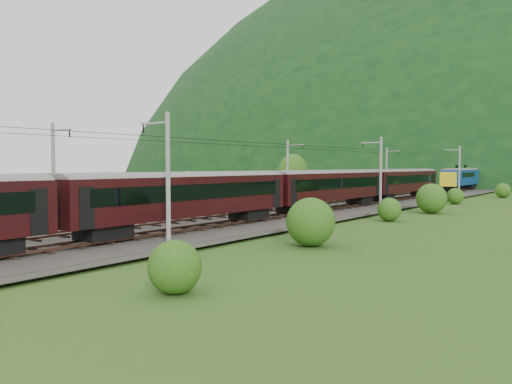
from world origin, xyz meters
The scene contains 14 objects.
ground centered at (0.00, 0.00, 0.00)m, with size 600.00×600.00×0.00m, color #264E18.
railbed centered at (0.00, 10.00, 0.15)m, with size 14.00×220.00×0.30m, color #38332D.
track_left centered at (-2.40, 10.00, 0.37)m, with size 2.40×220.00×0.27m.
track_right centered at (2.40, 10.00, 0.37)m, with size 2.40×220.00×0.27m.
catenary_left centered at (-6.12, 32.00, 4.50)m, with size 2.54×192.28×8.00m.
catenary_right centered at (6.12, 32.00, 4.50)m, with size 2.54×192.28×8.00m.
overhead_wires centered at (0.00, 10.00, 7.10)m, with size 4.83×198.00×0.03m.
mountain_ridge centered at (-120.00, 300.00, 0.00)m, with size 336.00×280.00×132.00m, color black.
train centered at (2.40, 5.09, 3.42)m, with size 2.87×159.07×4.99m.
hazard_post_near centered at (-0.55, 50.15, 0.95)m, with size 0.14×0.14×1.30m, color red.
hazard_post_far centered at (0.41, 49.56, 1.13)m, with size 0.18×0.18×1.66m, color red.
signal centered at (-4.20, 55.72, 1.63)m, with size 0.25×0.25×2.26m.
vegetation_left centered at (-13.98, 22.29, 2.49)m, with size 10.94×147.76×7.06m.
vegetation_right centered at (12.02, 16.47, 1.20)m, with size 6.28×105.14×2.89m.
Camera 1 is at (28.42, -20.79, 5.07)m, focal length 35.00 mm.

